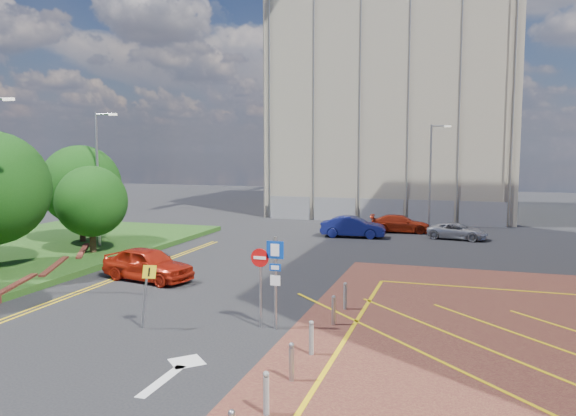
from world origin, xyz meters
The scene contains 15 objects.
ground centered at (0.00, 0.00, 0.00)m, with size 140.00×140.00×0.00m, color black.
retaining_wall centered at (-11.80, 2.00, 0.20)m, with size 6.06×20.33×0.40m.
tree_c centered at (-13.50, 10.00, 3.19)m, with size 4.00×4.00×4.90m.
tree_d centered at (-16.50, 13.00, 3.87)m, with size 5.00×5.00×6.08m.
lamp_left_far centered at (-14.42, 12.00, 4.66)m, with size 1.53×0.16×8.00m.
lamp_back centered at (4.08, 28.00, 4.36)m, with size 1.53×0.16×8.00m.
sign_cluster centered at (0.30, 0.98, 1.95)m, with size 1.17×0.12×3.20m.
warning_sign centered at (-3.70, -0.30, 1.43)m, with size 0.59×0.38×2.25m.
bollard_row centered at (2.30, -1.67, 0.47)m, with size 0.14×11.14×0.90m.
construction_building centered at (0.00, 40.00, 11.00)m, with size 21.20×19.20×22.00m, color #A69E88.
construction_fence centered at (1.00, 30.00, 1.00)m, with size 21.60×0.06×2.00m, color gray.
car_red_left centered at (-7.49, 5.98, 0.78)m, with size 1.84×4.58×1.56m, color #AA1F0E.
car_blue_back centered at (-0.78, 21.61, 0.73)m, with size 1.55×4.43×1.46m, color navy.
car_red_back centered at (2.11, 24.97, 0.64)m, with size 1.80×4.42×1.28m, color #A5250E.
car_silver_back centered at (6.19, 22.92, 0.55)m, with size 1.83×3.96×1.10m, color #AEAFB6.
Camera 1 is at (6.50, -16.68, 6.14)m, focal length 35.00 mm.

